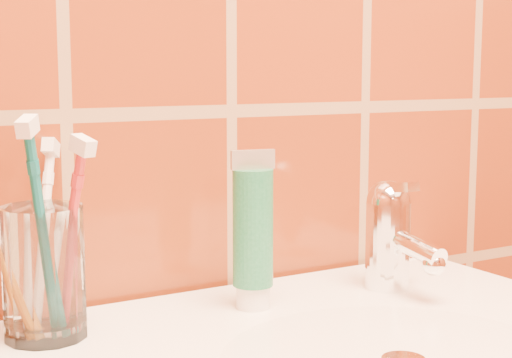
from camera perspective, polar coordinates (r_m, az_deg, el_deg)
glass_tumbler at (r=0.72m, az=-15.17°, el=-6.58°), size 0.07×0.07×0.12m
toothpaste_tube at (r=0.78m, az=-0.23°, el=-4.08°), size 0.04×0.04×0.16m
faucet at (r=0.86m, az=9.76°, el=-3.77°), size 0.05×0.11×0.12m
toothbrush_0 at (r=0.70m, az=-13.47°, el=-4.35°), size 0.08×0.12×0.20m
toothbrush_1 at (r=0.68m, az=-15.23°, el=-3.92°), size 0.11×0.13×0.22m
toothbrush_2 at (r=0.75m, az=-15.22°, el=-4.04°), size 0.13×0.15×0.19m
toothbrush_3 at (r=0.72m, az=-18.07°, el=-3.93°), size 0.15×0.15×0.21m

